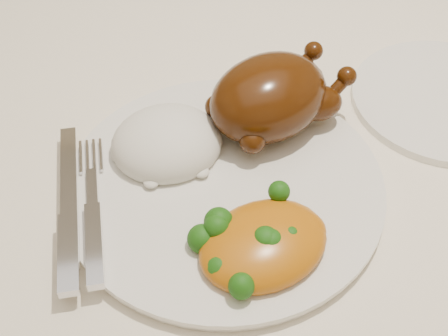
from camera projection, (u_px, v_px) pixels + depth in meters
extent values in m
cube|color=brown|center=(279.00, 161.00, 0.68)|extent=(1.60, 0.90, 0.04)
cube|color=white|center=(281.00, 146.00, 0.66)|extent=(1.72, 1.02, 0.01)
cylinder|color=white|center=(224.00, 187.00, 0.61)|extent=(0.33, 0.33, 0.01)
cylinder|color=white|center=(445.00, 99.00, 0.70)|extent=(0.25, 0.25, 0.01)
ellipsoid|color=#452007|center=(269.00, 97.00, 0.63)|extent=(0.16, 0.14, 0.08)
ellipsoid|color=#452007|center=(261.00, 87.00, 0.61)|extent=(0.07, 0.07, 0.03)
ellipsoid|color=#452007|center=(318.00, 103.00, 0.64)|extent=(0.05, 0.04, 0.04)
sphere|color=#452007|center=(347.00, 76.00, 0.64)|extent=(0.02, 0.02, 0.02)
ellipsoid|color=#452007|center=(286.00, 77.00, 0.67)|extent=(0.05, 0.04, 0.04)
sphere|color=#452007|center=(314.00, 51.00, 0.67)|extent=(0.02, 0.02, 0.02)
sphere|color=#452007|center=(252.00, 141.00, 0.60)|extent=(0.03, 0.03, 0.03)
sphere|color=#452007|center=(218.00, 107.00, 0.64)|extent=(0.03, 0.03, 0.03)
ellipsoid|color=white|center=(167.00, 143.00, 0.62)|extent=(0.12, 0.11, 0.06)
ellipsoid|color=orange|center=(263.00, 245.00, 0.54)|extent=(0.14, 0.13, 0.04)
ellipsoid|color=orange|center=(296.00, 231.00, 0.55)|extent=(0.05, 0.05, 0.03)
ellipsoid|color=#123B09|center=(270.00, 243.00, 0.53)|extent=(0.03, 0.03, 0.03)
ellipsoid|color=#123B09|center=(290.00, 237.00, 0.54)|extent=(0.02, 0.02, 0.02)
ellipsoid|color=#123B09|center=(240.00, 233.00, 0.54)|extent=(0.02, 0.02, 0.02)
ellipsoid|color=#123B09|center=(241.00, 286.00, 0.51)|extent=(0.02, 0.02, 0.02)
ellipsoid|color=#123B09|center=(279.00, 191.00, 0.56)|extent=(0.02, 0.02, 0.02)
ellipsoid|color=#123B09|center=(259.00, 252.00, 0.53)|extent=(0.02, 0.02, 0.02)
ellipsoid|color=#123B09|center=(265.00, 239.00, 0.53)|extent=(0.02, 0.02, 0.02)
ellipsoid|color=#123B09|center=(272.00, 226.00, 0.55)|extent=(0.02, 0.02, 0.02)
ellipsoid|color=#123B09|center=(217.00, 227.00, 0.54)|extent=(0.02, 0.02, 0.02)
ellipsoid|color=#123B09|center=(221.00, 267.00, 0.52)|extent=(0.03, 0.03, 0.03)
ellipsoid|color=#123B09|center=(219.00, 222.00, 0.55)|extent=(0.03, 0.03, 0.03)
ellipsoid|color=#123B09|center=(202.00, 239.00, 0.54)|extent=(0.03, 0.03, 0.03)
cube|color=silver|center=(69.00, 176.00, 0.60)|extent=(0.02, 0.13, 0.00)
cube|color=silver|center=(69.00, 253.00, 0.54)|extent=(0.02, 0.08, 0.01)
cube|color=silver|center=(94.00, 245.00, 0.54)|extent=(0.01, 0.09, 0.01)
cube|color=silver|center=(91.00, 172.00, 0.60)|extent=(0.01, 0.09, 0.00)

